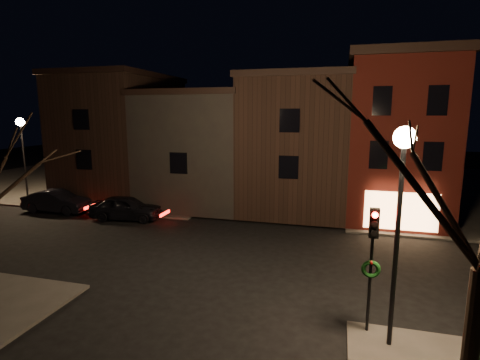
# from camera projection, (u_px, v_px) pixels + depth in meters

# --- Properties ---
(ground) EXTENTS (120.00, 120.00, 0.00)m
(ground) POSITION_uv_depth(u_px,v_px,m) (241.00, 255.00, 18.55)
(ground) COLOR black
(ground) RESTS_ON ground
(sidewalk_far_left) EXTENTS (30.00, 30.00, 0.12)m
(sidewalk_far_left) POSITION_uv_depth(u_px,v_px,m) (118.00, 174.00, 42.71)
(sidewalk_far_left) COLOR #2D2B28
(sidewalk_far_left) RESTS_ON ground
(corner_building) EXTENTS (6.50, 8.50, 10.50)m
(corner_building) POSITION_uv_depth(u_px,v_px,m) (396.00, 137.00, 24.53)
(corner_building) COLOR #4D130D
(corner_building) RESTS_ON ground
(row_building_a) EXTENTS (7.30, 10.30, 9.40)m
(row_building_a) POSITION_uv_depth(u_px,v_px,m) (299.00, 143.00, 27.28)
(row_building_a) COLOR black
(row_building_a) RESTS_ON ground
(row_building_b) EXTENTS (7.80, 10.30, 8.40)m
(row_building_b) POSITION_uv_depth(u_px,v_px,m) (205.00, 147.00, 29.25)
(row_building_b) COLOR black
(row_building_b) RESTS_ON ground
(row_building_c) EXTENTS (7.30, 10.30, 9.90)m
(row_building_c) POSITION_uv_depth(u_px,v_px,m) (123.00, 136.00, 30.99)
(row_building_c) COLOR black
(row_building_c) RESTS_ON ground
(street_lamp_near) EXTENTS (0.60, 0.60, 6.48)m
(street_lamp_near) POSITION_uv_depth(u_px,v_px,m) (402.00, 178.00, 10.33)
(street_lamp_near) COLOR black
(street_lamp_near) RESTS_ON sidewalk_near_right
(street_lamp_far) EXTENTS (0.60, 0.60, 6.48)m
(street_lamp_far) POSITION_uv_depth(u_px,v_px,m) (22.00, 137.00, 28.44)
(street_lamp_far) COLOR black
(street_lamp_far) RESTS_ON sidewalk_far_left
(traffic_signal) EXTENTS (0.58, 0.38, 4.05)m
(traffic_signal) POSITION_uv_depth(u_px,v_px,m) (372.00, 251.00, 11.37)
(traffic_signal) COLOR black
(traffic_signal) RESTS_ON sidewalk_near_right
(parked_car_a) EXTENTS (4.91, 2.51, 1.60)m
(parked_car_a) POSITION_uv_depth(u_px,v_px,m) (126.00, 208.00, 24.72)
(parked_car_a) COLOR black
(parked_car_a) RESTS_ON ground
(parked_car_b) EXTENTS (4.80, 1.77, 1.57)m
(parked_car_b) POSITION_uv_depth(u_px,v_px,m) (57.00, 201.00, 26.50)
(parked_car_b) COLOR black
(parked_car_b) RESTS_ON ground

